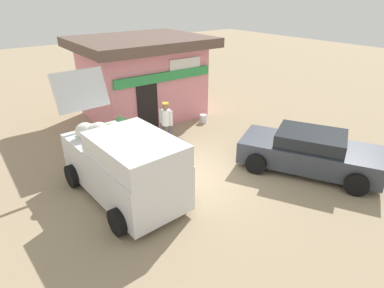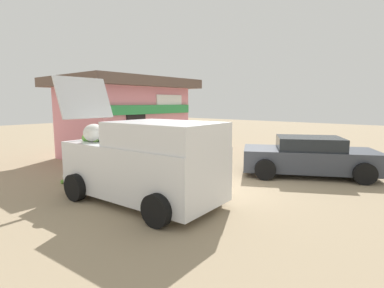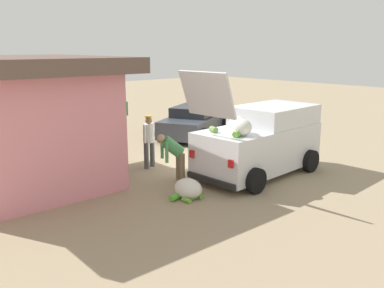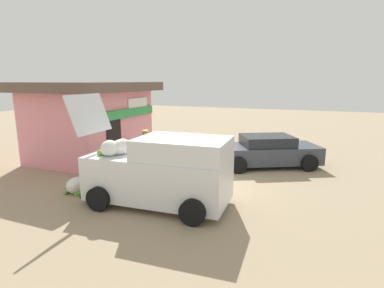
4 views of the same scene
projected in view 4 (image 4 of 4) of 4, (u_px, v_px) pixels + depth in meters
The scene contains 8 objects.
ground_plane at pixel (192, 181), 10.96m from camera, with size 60.00×60.00×0.00m, color #9E896B.
storefront_bar at pixel (91, 119), 13.96m from camera, with size 5.56×4.68×3.45m.
delivery_van at pixel (161, 171), 8.73m from camera, with size 2.30×4.53×3.12m.
parked_sedan at pixel (267, 151), 12.85m from camera, with size 3.52×4.55×1.29m.
vendor_standing at pixel (146, 148), 11.97m from camera, with size 0.44×0.54×1.65m.
customer_bending at pixel (114, 159), 10.65m from camera, with size 0.67×0.78×1.38m.
unloaded_banana_pile at pixel (77, 186), 9.83m from camera, with size 0.83×0.84×0.50m.
paint_bucket at pixel (156, 152), 14.77m from camera, with size 0.31×0.31×0.35m, color silver.
Camera 4 is at (-9.72, -3.91, 3.51)m, focal length 28.87 mm.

